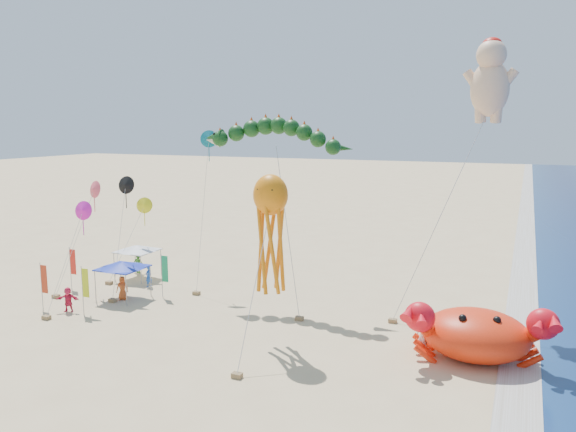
# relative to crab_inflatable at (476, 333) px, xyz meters

# --- Properties ---
(ground) EXTENTS (320.00, 320.00, 0.00)m
(ground) POSITION_rel_crab_inflatable_xyz_m (-9.78, 0.64, -1.45)
(ground) COLOR #D1B784
(ground) RESTS_ON ground
(foam_strip) EXTENTS (320.00, 320.00, 0.00)m
(foam_strip) POSITION_rel_crab_inflatable_xyz_m (2.22, 0.64, -1.44)
(foam_strip) COLOR silver
(foam_strip) RESTS_ON ground
(crab_inflatable) EXTENTS (7.50, 5.71, 3.29)m
(crab_inflatable) POSITION_rel_crab_inflatable_xyz_m (0.00, 0.00, 0.00)
(crab_inflatable) COLOR red
(crab_inflatable) RESTS_ON ground
(dragon_kite) EXTENTS (10.39, 5.25, 12.35)m
(dragon_kite) POSITION_rel_crab_inflatable_xyz_m (-14.17, 5.77, 9.76)
(dragon_kite) COLOR #0F3812
(dragon_kite) RESTS_ON ground
(cherub_kite) EXTENTS (6.09, 5.48, 17.47)m
(cherub_kite) POSITION_rel_crab_inflatable_xyz_m (-0.53, 8.08, 13.58)
(cherub_kite) COLOR #FCC79A
(cherub_kite) RESTS_ON ground
(octopus_kite) EXTENTS (1.97, 6.00, 9.54)m
(octopus_kite) POSITION_rel_crab_inflatable_xyz_m (-10.89, -1.90, 5.31)
(octopus_kite) COLOR orange
(octopus_kite) RESTS_ON ground
(canopy_blue) EXTENTS (3.20, 3.20, 2.71)m
(canopy_blue) POSITION_rel_crab_inflatable_xyz_m (-23.85, 1.21, 0.99)
(canopy_blue) COLOR gray
(canopy_blue) RESTS_ON ground
(canopy_white) EXTENTS (3.11, 3.11, 2.71)m
(canopy_white) POSITION_rel_crab_inflatable_xyz_m (-26.34, 6.03, 0.99)
(canopy_white) COLOR gray
(canopy_white) RESTS_ON ground
(feather_flags) EXTENTS (8.09, 5.41, 3.20)m
(feather_flags) POSITION_rel_crab_inflatable_xyz_m (-25.28, -0.26, 0.56)
(feather_flags) COLOR gray
(feather_flags) RESTS_ON ground
(beachgoers) EXTENTS (25.45, 10.65, 1.76)m
(beachgoers) POSITION_rel_crab_inflatable_xyz_m (-23.42, 2.17, -0.61)
(beachgoers) COLOR #C85120
(beachgoers) RESTS_ON ground
(small_kites) EXTENTS (8.84, 11.28, 11.84)m
(small_kites) POSITION_rel_crab_inflatable_xyz_m (-24.71, 3.50, 5.53)
(small_kites) COLOR black
(small_kites) RESTS_ON ground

